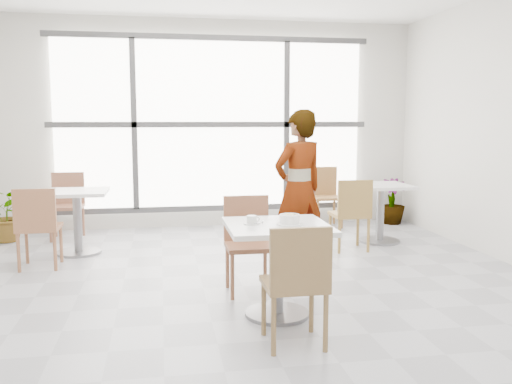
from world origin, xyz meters
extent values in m
plane|color=#9E9EA5|center=(0.00, 0.00, 0.00)|extent=(7.00, 7.00, 0.00)
plane|color=silver|center=(0.00, 3.50, 1.50)|extent=(6.00, 0.00, 6.00)
plane|color=silver|center=(0.00, -3.50, 1.50)|extent=(6.00, 0.00, 6.00)
cube|color=white|center=(0.00, 3.44, 1.50)|extent=(4.40, 0.04, 2.40)
cube|color=#3F3F42|center=(0.00, 3.41, 1.50)|extent=(4.60, 0.05, 0.08)
cube|color=#3F3F42|center=(-1.10, 3.41, 1.50)|extent=(0.08, 0.05, 2.40)
cube|color=#3F3F42|center=(1.10, 3.41, 1.50)|extent=(0.08, 0.05, 2.40)
cube|color=#3F3F42|center=(0.00, 3.41, 0.28)|extent=(4.60, 0.05, 0.08)
cube|color=#3F3F42|center=(0.00, 3.41, 2.72)|extent=(4.60, 0.05, 0.08)
cube|color=silver|center=(0.16, -0.38, 0.73)|extent=(0.80, 0.80, 0.04)
cylinder|color=slate|center=(0.16, -0.38, 0.35)|extent=(0.10, 0.10, 0.71)
cylinder|color=slate|center=(0.16, -0.38, 0.01)|extent=(0.52, 0.52, 0.03)
cube|color=olive|center=(0.16, -0.95, 0.43)|extent=(0.42, 0.42, 0.04)
cube|color=olive|center=(0.16, -1.14, 0.66)|extent=(0.42, 0.04, 0.42)
cylinder|color=olive|center=(0.34, -0.77, 0.21)|extent=(0.04, 0.04, 0.41)
cylinder|color=olive|center=(0.34, -1.13, 0.21)|extent=(0.04, 0.04, 0.41)
cylinder|color=olive|center=(-0.02, -0.77, 0.21)|extent=(0.04, 0.04, 0.41)
cylinder|color=olive|center=(-0.02, -1.13, 0.21)|extent=(0.04, 0.04, 0.41)
cube|color=brown|center=(0.03, 0.24, 0.43)|extent=(0.42, 0.42, 0.04)
cube|color=brown|center=(0.03, 0.43, 0.66)|extent=(0.42, 0.04, 0.42)
cylinder|color=brown|center=(-0.15, 0.06, 0.21)|extent=(0.04, 0.04, 0.41)
cylinder|color=brown|center=(-0.15, 0.42, 0.21)|extent=(0.04, 0.04, 0.41)
cylinder|color=brown|center=(0.21, 0.06, 0.21)|extent=(0.04, 0.04, 0.41)
cylinder|color=brown|center=(0.21, 0.42, 0.21)|extent=(0.04, 0.04, 0.41)
cylinder|color=white|center=(0.25, -0.42, 0.76)|extent=(0.21, 0.21, 0.01)
cylinder|color=white|center=(0.25, -0.42, 0.80)|extent=(0.16, 0.16, 0.07)
torus|color=white|center=(0.25, -0.42, 0.83)|extent=(0.16, 0.16, 0.01)
cylinder|color=beige|center=(0.25, -0.42, 0.80)|extent=(0.14, 0.14, 0.05)
cylinder|color=beige|center=(0.28, -0.41, 0.82)|extent=(0.03, 0.03, 0.02)
cylinder|color=beige|center=(0.23, -0.40, 0.83)|extent=(0.03, 0.03, 0.01)
cylinder|color=beige|center=(0.25, -0.42, 0.83)|extent=(0.03, 0.03, 0.01)
cylinder|color=#F8ECA0|center=(0.27, -0.39, 0.83)|extent=(0.03, 0.03, 0.02)
cylinder|color=#F2E39C|center=(0.26, -0.45, 0.83)|extent=(0.03, 0.03, 0.01)
cylinder|color=beige|center=(0.24, -0.46, 0.83)|extent=(0.03, 0.03, 0.02)
cylinder|color=beige|center=(0.24, -0.43, 0.83)|extent=(0.03, 0.03, 0.02)
cylinder|color=beige|center=(0.29, -0.44, 0.83)|extent=(0.03, 0.03, 0.02)
cylinder|color=beige|center=(0.24, -0.43, 0.83)|extent=(0.03, 0.03, 0.01)
cylinder|color=beige|center=(0.23, -0.43, 0.83)|extent=(0.03, 0.03, 0.02)
cylinder|color=beige|center=(0.23, -0.40, 0.83)|extent=(0.03, 0.03, 0.02)
cylinder|color=silver|center=(-0.04, -0.34, 0.75)|extent=(0.13, 0.13, 0.01)
cylinder|color=silver|center=(-0.04, -0.34, 0.79)|extent=(0.08, 0.08, 0.06)
torus|color=silver|center=(0.00, -0.34, 0.79)|extent=(0.05, 0.01, 0.05)
cylinder|color=black|center=(-0.04, -0.34, 0.81)|extent=(0.07, 0.07, 0.00)
cube|color=#ADADB1|center=(0.01, -0.36, 0.76)|extent=(0.09, 0.05, 0.00)
sphere|color=#ADADB1|center=(0.04, -0.35, 0.76)|extent=(0.02, 0.02, 0.02)
imported|color=black|center=(0.70, 1.07, 0.84)|extent=(0.72, 0.61, 1.68)
cube|color=white|center=(-1.72, 2.06, 0.73)|extent=(0.70, 0.70, 0.04)
cylinder|color=slate|center=(-1.72, 2.06, 0.35)|extent=(0.10, 0.10, 0.71)
cylinder|color=slate|center=(-1.72, 2.06, 0.01)|extent=(0.52, 0.52, 0.03)
cube|color=silver|center=(2.03, 2.03, 0.73)|extent=(0.70, 0.70, 0.04)
cylinder|color=slate|center=(2.03, 2.03, 0.35)|extent=(0.10, 0.10, 0.71)
cylinder|color=slate|center=(2.03, 2.03, 0.01)|extent=(0.52, 0.52, 0.03)
cube|color=#935D3E|center=(-2.03, 1.49, 0.43)|extent=(0.42, 0.42, 0.04)
cube|color=#935D3E|center=(-2.03, 1.30, 0.66)|extent=(0.42, 0.04, 0.42)
cylinder|color=#935D3E|center=(-1.85, 1.67, 0.21)|extent=(0.04, 0.04, 0.41)
cylinder|color=#935D3E|center=(-1.85, 1.31, 0.21)|extent=(0.04, 0.04, 0.41)
cylinder|color=#935D3E|center=(-2.21, 1.67, 0.21)|extent=(0.04, 0.04, 0.41)
cylinder|color=#935D3E|center=(-2.21, 1.31, 0.21)|extent=(0.04, 0.04, 0.41)
cube|color=#915C44|center=(-1.98, 2.90, 0.43)|extent=(0.42, 0.42, 0.04)
cube|color=#915C44|center=(-1.98, 3.09, 0.66)|extent=(0.42, 0.04, 0.42)
cylinder|color=#915C44|center=(-2.16, 2.72, 0.21)|extent=(0.04, 0.04, 0.41)
cylinder|color=#915C44|center=(-2.16, 3.08, 0.21)|extent=(0.04, 0.04, 0.41)
cylinder|color=#915C44|center=(-1.80, 2.72, 0.21)|extent=(0.04, 0.04, 0.41)
cylinder|color=#915C44|center=(-1.80, 3.08, 0.21)|extent=(0.04, 0.04, 0.41)
cube|color=olive|center=(1.49, 1.70, 0.43)|extent=(0.42, 0.42, 0.04)
cube|color=olive|center=(1.49, 1.51, 0.66)|extent=(0.42, 0.04, 0.42)
cylinder|color=olive|center=(1.67, 1.88, 0.21)|extent=(0.04, 0.04, 0.41)
cylinder|color=olive|center=(1.67, 1.52, 0.21)|extent=(0.04, 0.04, 0.41)
cylinder|color=olive|center=(1.31, 1.88, 0.21)|extent=(0.04, 0.04, 0.41)
cylinder|color=olive|center=(1.31, 1.52, 0.21)|extent=(0.04, 0.04, 0.41)
cube|color=olive|center=(1.65, 3.15, 0.43)|extent=(0.42, 0.42, 0.04)
cube|color=olive|center=(1.65, 3.34, 0.66)|extent=(0.42, 0.04, 0.42)
cylinder|color=olive|center=(1.47, 2.97, 0.21)|extent=(0.04, 0.04, 0.41)
cylinder|color=olive|center=(1.47, 3.33, 0.21)|extent=(0.04, 0.04, 0.41)
cylinder|color=olive|center=(1.83, 2.97, 0.21)|extent=(0.04, 0.04, 0.41)
cylinder|color=olive|center=(1.83, 3.33, 0.21)|extent=(0.04, 0.04, 0.41)
imported|color=#427231|center=(-2.70, 2.89, 0.35)|extent=(0.75, 0.69, 0.70)
imported|color=#497435|center=(2.70, 3.20, 0.34)|extent=(0.48, 0.48, 0.68)
camera|label=1|loc=(-0.74, -4.58, 1.57)|focal=38.67mm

